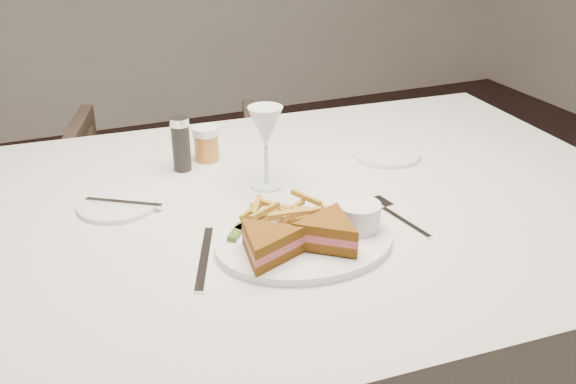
# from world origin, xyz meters

# --- Properties ---
(table) EXTENTS (1.62, 1.13, 0.75)m
(table) POSITION_xyz_m (-0.25, -0.16, 0.38)
(table) COLOR silver
(table) RESTS_ON ground
(chair_far) EXTENTS (0.79, 0.77, 0.66)m
(chair_far) POSITION_xyz_m (-0.29, 0.79, 0.33)
(chair_far) COLOR #46352B
(chair_far) RESTS_ON ground
(table_setting) EXTENTS (0.78, 0.63, 0.18)m
(table_setting) POSITION_xyz_m (-0.27, -0.24, 0.79)
(table_setting) COLOR white
(table_setting) RESTS_ON table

